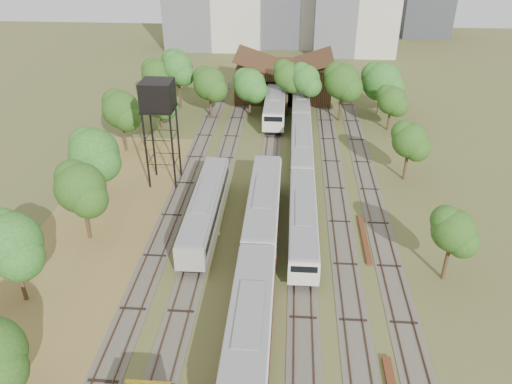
{
  "coord_description": "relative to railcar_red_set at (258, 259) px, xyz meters",
  "views": [
    {
      "loc": [
        0.35,
        -26.96,
        28.72
      ],
      "look_at": [
        -2.97,
        19.07,
        2.5
      ],
      "focal_mm": 35.0,
      "sensor_mm": 36.0,
      "label": 1
    }
  ],
  "objects": [
    {
      "name": "old_grey_coach",
      "position": [
        -6.0,
        8.57,
        -0.21
      ],
      "size": [
        2.79,
        18.0,
        3.45
      ],
      "color": "black",
      "rests_on": "ground"
    },
    {
      "name": "railcar_red_set",
      "position": [
        0.0,
        0.0,
        0.0
      ],
      "size": [
        3.2,
        34.58,
        3.97
      ],
      "color": "black",
      "rests_on": "ground"
    },
    {
      "name": "railcar_rear",
      "position": [
        0.0,
        39.59,
        -0.04
      ],
      "size": [
        3.15,
        16.08,
        3.9
      ],
      "color": "black",
      "rests_on": "ground"
    },
    {
      "name": "ground",
      "position": [
        2.0,
        -7.88,
        -2.1
      ],
      "size": [
        240.0,
        240.0,
        0.0
      ],
      "primitive_type": "plane",
      "color": "#475123",
      "rests_on": "ground"
    },
    {
      "name": "water_tower",
      "position": [
        -12.34,
        17.42,
        8.41
      ],
      "size": [
        3.61,
        3.61,
        12.45
      ],
      "color": "black",
      "rests_on": "ground"
    },
    {
      "name": "tree_band_right",
      "position": [
        16.66,
        20.74,
        2.83
      ],
      "size": [
        4.65,
        38.52,
        7.23
      ],
      "color": "#382616",
      "rests_on": "ground"
    },
    {
      "name": "tree_band_far",
      "position": [
        2.34,
        40.9,
        3.64
      ],
      "size": [
        37.61,
        9.36,
        9.11
      ],
      "color": "#382616",
      "rests_on": "ground"
    },
    {
      "name": "railcar_green_set",
      "position": [
        4.0,
        24.42,
        -0.31
      ],
      "size": [
        2.74,
        52.07,
        3.38
      ],
      "color": "black",
      "rests_on": "ground"
    },
    {
      "name": "dry_grass_patch",
      "position": [
        -16.0,
        0.12,
        -2.08
      ],
      "size": [
        14.0,
        60.0,
        0.04
      ],
      "primitive_type": "cube",
      "color": "brown",
      "rests_on": "ground"
    },
    {
      "name": "rail_pile_far",
      "position": [
        10.2,
        6.76,
        -1.96
      ],
      "size": [
        0.52,
        8.35,
        0.27
      ],
      "primitive_type": "cube",
      "color": "#5D301A",
      "rests_on": "ground"
    },
    {
      "name": "tracks",
      "position": [
        1.33,
        17.12,
        -2.06
      ],
      "size": [
        24.6,
        80.0,
        0.19
      ],
      "color": "#4C473D",
      "rests_on": "ground"
    },
    {
      "name": "maintenance_shed",
      "position": [
        1.0,
        50.1,
        0.82
      ],
      "size": [
        16.45,
        11.55,
        7.58
      ],
      "color": "#321812",
      "rests_on": "ground"
    },
    {
      "name": "tree_band_left",
      "position": [
        -18.32,
        20.31,
        3.06
      ],
      "size": [
        8.54,
        73.48,
        8.33
      ],
      "color": "#382616",
      "rests_on": "ground"
    }
  ]
}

